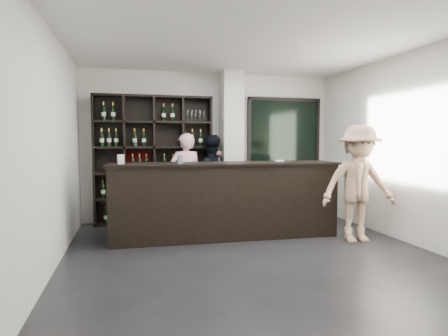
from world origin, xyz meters
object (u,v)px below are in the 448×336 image
object	(u,v)px
tasting_counter	(225,200)
customer	(358,184)
taster_pink	(186,178)
taster_black	(210,178)
wine_shelf	(154,160)

from	to	relation	value
tasting_counter	customer	world-z (taller)	customer
tasting_counter	taster_pink	size ratio (longest dim) A/B	2.16
taster_pink	taster_black	distance (m)	0.48
taster_black	customer	distance (m)	2.76
wine_shelf	tasting_counter	size ratio (longest dim) A/B	0.65
wine_shelf	customer	bearing A→B (deg)	-36.27
wine_shelf	customer	distance (m)	3.67
taster_pink	taster_black	bearing A→B (deg)	175.49
tasting_counter	taster_pink	xyz separation A→B (m)	(-0.45, 1.26, 0.24)
wine_shelf	taster_pink	xyz separation A→B (m)	(0.57, -0.17, -0.35)
taster_black	customer	size ratio (longest dim) A/B	0.93
wine_shelf	tasting_counter	bearing A→B (deg)	-54.22
wine_shelf	tasting_counter	xyz separation A→B (m)	(1.03, -1.42, -0.59)
tasting_counter	taster_black	xyz separation A→B (m)	(0.02, 1.26, 0.23)
taster_pink	taster_black	size ratio (longest dim) A/B	1.02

